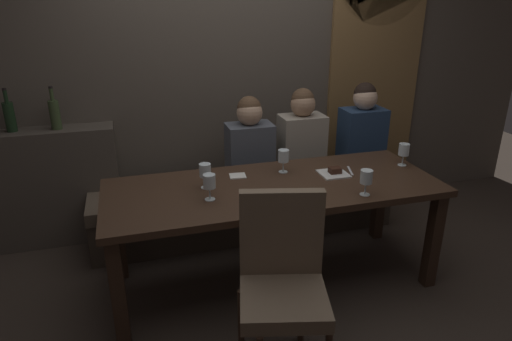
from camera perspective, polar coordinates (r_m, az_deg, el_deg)
The scene contains 20 objects.
ground at distance 3.31m, azimuth 2.12°, elevation -13.67°, with size 9.00×9.00×0.00m, color #382D26.
back_wall_tiled at distance 3.91m, azimuth -3.38°, elevation 15.45°, with size 6.00×0.12×3.00m, color brown.
arched_door at distance 4.36m, azimuth 14.95°, elevation 13.63°, with size 0.90×0.05×2.55m.
back_counter at distance 3.94m, azimuth -24.94°, elevation -1.95°, with size 1.10×0.28×0.95m, color #494138.
dining_table at distance 2.99m, azimuth 2.29°, elevation -3.36°, with size 2.20×0.84×0.74m.
banquette_bench at distance 3.77m, azimuth -1.17°, elevation -4.94°, with size 2.50×0.44×0.45m.
chair_near_side at distance 2.38m, azimuth 3.39°, elevation -12.98°, with size 0.53×0.53×0.98m.
diner_redhead at distance 3.54m, azimuth -0.81°, elevation 3.23°, with size 0.36×0.24×0.74m.
diner_bearded at distance 3.69m, azimuth 5.83°, elevation 4.13°, with size 0.36×0.24×0.77m.
diner_far_end at distance 3.92m, azimuth 13.35°, elevation 4.83°, with size 0.36×0.24×0.79m.
wine_bottle_dark_red at distance 3.81m, azimuth -28.85°, elevation 6.12°, with size 0.08×0.08×0.33m.
wine_bottle_pale_label at distance 3.73m, azimuth -24.22°, elevation 6.62°, with size 0.08×0.08×0.33m.
wine_glass_far_right at distance 2.88m, azimuth -6.49°, elevation -0.05°, with size 0.08×0.08×0.16m.
wine_glass_center_back at distance 3.42m, azimuth 18.29°, elevation 2.47°, with size 0.08×0.08×0.16m.
wine_glass_near_right at distance 2.84m, azimuth 13.85°, elevation -0.86°, with size 0.08×0.08×0.16m.
wine_glass_far_left at distance 3.12m, azimuth 3.51°, elevation 1.80°, with size 0.08×0.08×0.16m.
wine_glass_end_right at distance 2.71m, azimuth -5.95°, elevation -1.53°, with size 0.08×0.08×0.16m.
dessert_plate at distance 3.16m, azimuth 9.89°, elevation -0.24°, with size 0.19×0.19×0.05m.
fork_on_table at distance 3.24m, azimuth 11.89°, elevation -0.04°, with size 0.02×0.17×0.01m, color silver.
folded_napkin at distance 3.08m, azimuth -2.35°, elevation -0.69°, with size 0.11×0.10×0.01m, color silver.
Camera 1 is at (-0.87, -2.57, 1.90)m, focal length 31.45 mm.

